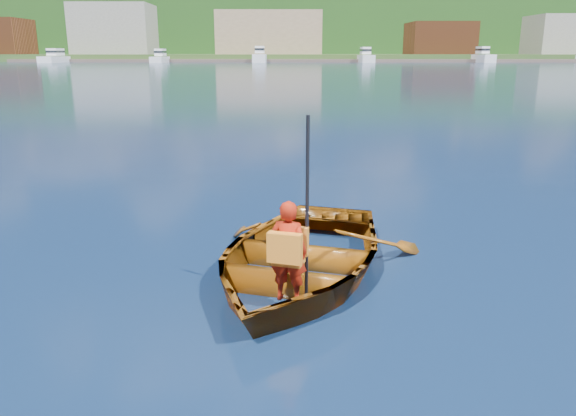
{
  "coord_description": "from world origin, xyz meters",
  "views": [
    {
      "loc": [
        -0.95,
        -6.39,
        2.53
      ],
      "look_at": [
        -0.9,
        -0.23,
        0.82
      ],
      "focal_mm": 35.0,
      "sensor_mm": 36.0,
      "label": 1
    }
  ],
  "objects_px": {
    "rowboat": "(298,256)",
    "dock": "(306,61)",
    "marina_yachts": "(328,57)",
    "child_paddler": "(289,250)"
  },
  "relations": [
    {
      "from": "rowboat",
      "to": "dock",
      "type": "height_order",
      "value": "dock"
    },
    {
      "from": "rowboat",
      "to": "marina_yachts",
      "type": "distance_m",
      "value": 144.02
    },
    {
      "from": "child_paddler",
      "to": "marina_yachts",
      "type": "relative_size",
      "value": 0.01
    },
    {
      "from": "child_paddler",
      "to": "marina_yachts",
      "type": "bearing_deg",
      "value": 85.39
    },
    {
      "from": "dock",
      "to": "marina_yachts",
      "type": "height_order",
      "value": "marina_yachts"
    },
    {
      "from": "child_paddler",
      "to": "marina_yachts",
      "type": "xyz_separation_m",
      "value": [
        11.65,
        144.46,
        0.74
      ]
    },
    {
      "from": "dock",
      "to": "child_paddler",
      "type": "bearing_deg",
      "value": -92.33
    },
    {
      "from": "dock",
      "to": "marina_yachts",
      "type": "distance_m",
      "value": 7.35
    },
    {
      "from": "dock",
      "to": "rowboat",
      "type": "bearing_deg",
      "value": -92.3
    },
    {
      "from": "rowboat",
      "to": "dock",
      "type": "xyz_separation_m",
      "value": [
        5.95,
        148.23,
        0.16
      ]
    }
  ]
}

